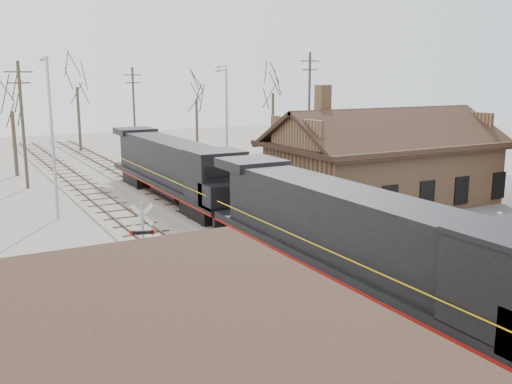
% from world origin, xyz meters
% --- Properties ---
extents(ground, '(140.00, 140.00, 0.00)m').
position_xyz_m(ground, '(0.00, 0.00, 0.00)').
color(ground, '#A29C92').
rests_on(ground, ground).
extents(road, '(60.00, 9.00, 0.03)m').
position_xyz_m(road, '(0.00, 0.00, 0.01)').
color(road, slate).
rests_on(road, ground).
extents(track_main, '(3.40, 90.00, 0.24)m').
position_xyz_m(track_main, '(0.00, 15.00, 0.07)').
color(track_main, '#A29C92').
rests_on(track_main, ground).
extents(track_siding, '(3.40, 90.00, 0.24)m').
position_xyz_m(track_siding, '(-4.50, 15.00, 0.07)').
color(track_siding, '#A29C92').
rests_on(track_siding, ground).
extents(depot, '(15.20, 9.31, 7.90)m').
position_xyz_m(depot, '(11.99, 12.00, 2.41)').
color(depot, '#966E4E').
rests_on(depot, ground).
extents(locomotive_lead, '(2.91, 19.47, 4.32)m').
position_xyz_m(locomotive_lead, '(0.00, -0.46, 2.27)').
color(locomotive_lead, black).
rests_on(locomotive_lead, ground).
extents(locomotive_trailing, '(2.91, 19.47, 4.09)m').
position_xyz_m(locomotive_trailing, '(0.00, 19.28, 2.27)').
color(locomotive_trailing, black).
rests_on(locomotive_trailing, ground).
extents(crossbuck_near, '(1.08, 0.52, 3.99)m').
position_xyz_m(crossbuck_near, '(2.44, -4.57, 1.88)').
color(crossbuck_near, '#A5A8AD').
rests_on(crossbuck_near, ground).
extents(crossbuck_far, '(0.98, 0.43, 3.56)m').
position_xyz_m(crossbuck_far, '(-6.97, 4.67, 1.70)').
color(crossbuck_far, '#A5A8AD').
rests_on(crossbuck_far, ground).
extents(streetlight_a, '(0.25, 2.04, 9.59)m').
position_xyz_m(streetlight_a, '(-7.99, 18.37, 5.34)').
color(streetlight_a, '#A5A8AD').
rests_on(streetlight_a, ground).
extents(streetlight_b, '(0.25, 2.04, 8.99)m').
position_xyz_m(streetlight_b, '(6.46, 24.59, 5.03)').
color(streetlight_b, '#A5A8AD').
rests_on(streetlight_b, ground).
extents(streetlight_c, '(0.25, 2.04, 9.48)m').
position_xyz_m(streetlight_c, '(11.31, 34.68, 5.28)').
color(streetlight_c, '#A5A8AD').
rests_on(streetlight_c, ground).
extents(utility_pole_a, '(2.00, 0.24, 9.55)m').
position_xyz_m(utility_pole_a, '(-8.29, 29.08, 5.00)').
color(utility_pole_a, '#382D23').
rests_on(utility_pole_a, ground).
extents(utility_pole_b, '(2.00, 0.24, 9.35)m').
position_xyz_m(utility_pole_b, '(4.21, 42.02, 4.89)').
color(utility_pole_b, '#382D23').
rests_on(utility_pole_b, ground).
extents(utility_pole_c, '(2.00, 0.24, 10.61)m').
position_xyz_m(utility_pole_c, '(16.91, 28.18, 5.53)').
color(utility_pole_c, '#382D23').
rests_on(utility_pole_c, ground).
extents(tree_b, '(3.68, 3.68, 9.02)m').
position_xyz_m(tree_b, '(-8.30, 35.56, 6.41)').
color(tree_b, '#382D23').
rests_on(tree_b, ground).
extents(tree_c, '(4.82, 4.82, 11.81)m').
position_xyz_m(tree_c, '(0.00, 49.20, 8.41)').
color(tree_c, '#382D23').
rests_on(tree_c, ground).
extents(tree_d, '(3.89, 3.89, 9.52)m').
position_xyz_m(tree_d, '(11.65, 42.84, 6.77)').
color(tree_d, '#382D23').
rests_on(tree_d, ground).
extents(tree_e, '(4.38, 4.38, 10.74)m').
position_xyz_m(tree_e, '(18.65, 37.84, 7.65)').
color(tree_e, '#382D23').
rests_on(tree_e, ground).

